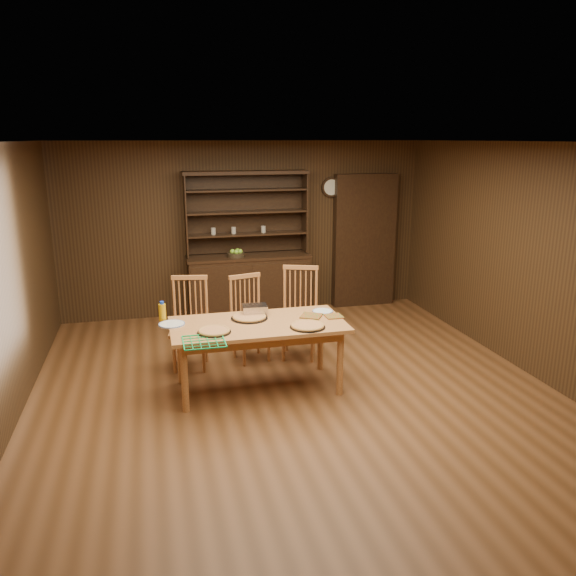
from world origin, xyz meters
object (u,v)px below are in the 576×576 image
object	(u,v)px
chair_right	(300,309)
china_hutch	(249,278)
chair_center	(248,315)
juice_bottle	(162,312)
dining_table	(258,331)
chair_left	(190,319)

from	to	relation	value
chair_right	china_hutch	bearing A→B (deg)	121.14
chair_center	juice_bottle	distance (m)	1.22
chair_right	chair_center	bearing A→B (deg)	-163.78
dining_table	juice_bottle	distance (m)	1.04
chair_left	chair_right	world-z (taller)	chair_right
china_hutch	juice_bottle	distance (m)	2.64
chair_left	juice_bottle	distance (m)	0.67
chair_right	juice_bottle	world-z (taller)	chair_right
dining_table	juice_bottle	bearing A→B (deg)	161.38
chair_left	chair_center	distance (m)	0.71
dining_table	chair_right	distance (m)	1.11
china_hutch	chair_right	xyz separation A→B (m)	(0.33, -1.73, 0.00)
dining_table	chair_center	bearing A→B (deg)	86.44
chair_right	juice_bottle	bearing A→B (deg)	-141.73
chair_center	chair_right	size ratio (longest dim) A/B	0.93
china_hutch	chair_right	world-z (taller)	china_hutch
dining_table	chair_right	world-z (taller)	chair_right
dining_table	juice_bottle	xyz separation A→B (m)	(-0.97, 0.33, 0.18)
chair_center	juice_bottle	bearing A→B (deg)	-164.04
china_hutch	chair_left	size ratio (longest dim) A/B	2.01
china_hutch	dining_table	bearing A→B (deg)	-97.86
chair_right	dining_table	bearing A→B (deg)	-108.32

